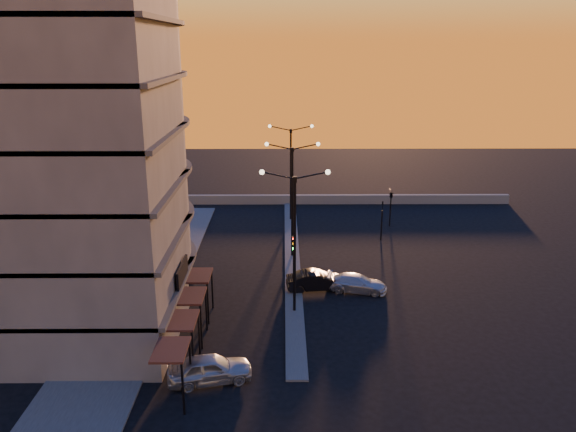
{
  "coord_description": "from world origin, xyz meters",
  "views": [
    {
      "loc": [
        -0.67,
        -33.27,
        16.76
      ],
      "look_at": [
        -0.36,
        7.34,
        4.32
      ],
      "focal_mm": 35.0,
      "sensor_mm": 36.0,
      "label": 1
    }
  ],
  "objects_px": {
    "streetlamp_mid": "(292,191)",
    "car_hatchback": "(210,369)",
    "car_sedan": "(316,281)",
    "car_wagon": "(357,283)",
    "traffic_light_main": "(294,255)"
  },
  "relations": [
    {
      "from": "car_hatchback",
      "to": "car_sedan",
      "type": "height_order",
      "value": "car_hatchback"
    },
    {
      "from": "car_sedan",
      "to": "car_hatchback",
      "type": "bearing_deg",
      "value": 145.13
    },
    {
      "from": "streetlamp_mid",
      "to": "car_hatchback",
      "type": "distance_m",
      "value": 19.08
    },
    {
      "from": "car_sedan",
      "to": "car_wagon",
      "type": "distance_m",
      "value": 2.92
    },
    {
      "from": "streetlamp_mid",
      "to": "car_wagon",
      "type": "distance_m",
      "value": 9.57
    },
    {
      "from": "streetlamp_mid",
      "to": "car_sedan",
      "type": "distance_m",
      "value": 8.32
    },
    {
      "from": "streetlamp_mid",
      "to": "traffic_light_main",
      "type": "relative_size",
      "value": 2.24
    },
    {
      "from": "car_hatchback",
      "to": "streetlamp_mid",
      "type": "bearing_deg",
      "value": -26.62
    },
    {
      "from": "streetlamp_mid",
      "to": "car_wagon",
      "type": "height_order",
      "value": "streetlamp_mid"
    },
    {
      "from": "streetlamp_mid",
      "to": "car_hatchback",
      "type": "xyz_separation_m",
      "value": [
        -4.52,
        -17.89,
        -4.85
      ]
    },
    {
      "from": "car_hatchback",
      "to": "car_wagon",
      "type": "bearing_deg",
      "value": -51.62
    },
    {
      "from": "streetlamp_mid",
      "to": "car_hatchback",
      "type": "bearing_deg",
      "value": -104.19
    },
    {
      "from": "car_hatchback",
      "to": "car_wagon",
      "type": "xyz_separation_m",
      "value": [
        9.02,
        11.07,
        -0.13
      ]
    },
    {
      "from": "car_sedan",
      "to": "car_wagon",
      "type": "xyz_separation_m",
      "value": [
        2.9,
        -0.29,
        -0.08
      ]
    },
    {
      "from": "streetlamp_mid",
      "to": "car_sedan",
      "type": "xyz_separation_m",
      "value": [
        1.6,
        -6.53,
        -4.9
      ]
    }
  ]
}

